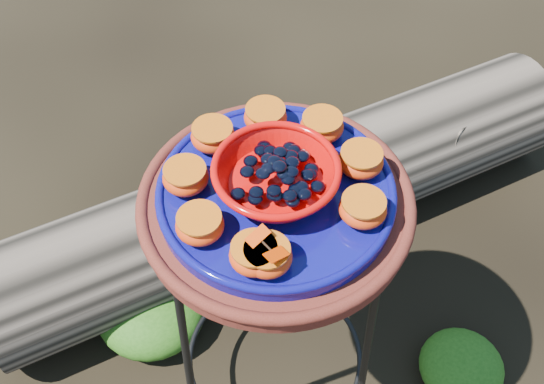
{
  "coord_description": "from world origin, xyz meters",
  "views": [
    {
      "loc": [
        -0.03,
        -0.71,
        1.62
      ],
      "look_at": [
        -0.01,
        0.0,
        0.76
      ],
      "focal_mm": 45.0,
      "sensor_mm": 36.0,
      "label": 1
    }
  ],
  "objects_px": {
    "cobalt_plate": "(276,194)",
    "plant_stand": "(275,313)",
    "terracotta_saucer": "(276,206)",
    "driftwood_log": "(287,194)",
    "red_bowl": "(276,178)"
  },
  "relations": [
    {
      "from": "cobalt_plate",
      "to": "plant_stand",
      "type": "bearing_deg",
      "value": 0.0
    },
    {
      "from": "terracotta_saucer",
      "to": "driftwood_log",
      "type": "height_order",
      "value": "terracotta_saucer"
    },
    {
      "from": "cobalt_plate",
      "to": "driftwood_log",
      "type": "xyz_separation_m",
      "value": [
        0.05,
        0.48,
        -0.59
      ]
    },
    {
      "from": "red_bowl",
      "to": "driftwood_log",
      "type": "distance_m",
      "value": 0.8
    },
    {
      "from": "terracotta_saucer",
      "to": "cobalt_plate",
      "type": "xyz_separation_m",
      "value": [
        0.0,
        0.0,
        0.03
      ]
    },
    {
      "from": "plant_stand",
      "to": "red_bowl",
      "type": "xyz_separation_m",
      "value": [
        0.0,
        0.0,
        0.44
      ]
    },
    {
      "from": "plant_stand",
      "to": "driftwood_log",
      "type": "bearing_deg",
      "value": 83.98
    },
    {
      "from": "plant_stand",
      "to": "cobalt_plate",
      "type": "height_order",
      "value": "cobalt_plate"
    },
    {
      "from": "terracotta_saucer",
      "to": "driftwood_log",
      "type": "distance_m",
      "value": 0.74
    },
    {
      "from": "plant_stand",
      "to": "cobalt_plate",
      "type": "xyz_separation_m",
      "value": [
        0.0,
        0.0,
        0.4
      ]
    },
    {
      "from": "red_bowl",
      "to": "driftwood_log",
      "type": "height_order",
      "value": "red_bowl"
    },
    {
      "from": "plant_stand",
      "to": "red_bowl",
      "type": "relative_size",
      "value": 3.58
    },
    {
      "from": "red_bowl",
      "to": "cobalt_plate",
      "type": "bearing_deg",
      "value": 0.0
    },
    {
      "from": "cobalt_plate",
      "to": "terracotta_saucer",
      "type": "bearing_deg",
      "value": 0.0
    },
    {
      "from": "plant_stand",
      "to": "cobalt_plate",
      "type": "bearing_deg",
      "value": 0.0
    }
  ]
}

